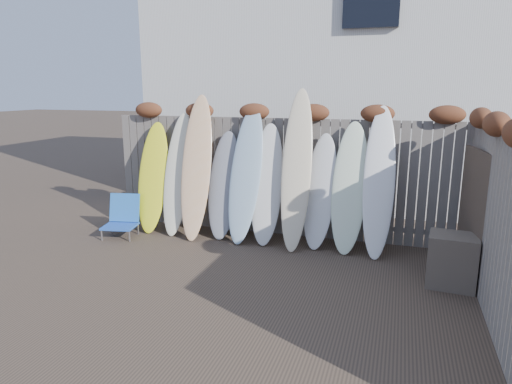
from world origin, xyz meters
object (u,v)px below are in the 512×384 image
(beach_chair, at_px, (122,217))
(wooden_crate, at_px, (452,261))
(lattice_panel, at_px, (474,217))
(surfboard_0, at_px, (153,177))

(beach_chair, height_order, wooden_crate, beach_chair)
(lattice_panel, bearing_deg, surfboard_0, 162.89)
(wooden_crate, bearing_deg, lattice_panel, 49.47)
(beach_chair, relative_size, lattice_panel, 0.41)
(beach_chair, xyz_separation_m, wooden_crate, (5.20, -0.53, 0.02))
(beach_chair, relative_size, surfboard_0, 0.35)
(wooden_crate, bearing_deg, surfboard_0, 168.31)
(beach_chair, relative_size, wooden_crate, 1.03)
(beach_chair, distance_m, wooden_crate, 5.23)
(beach_chair, xyz_separation_m, surfboard_0, (0.36, 0.48, 0.63))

